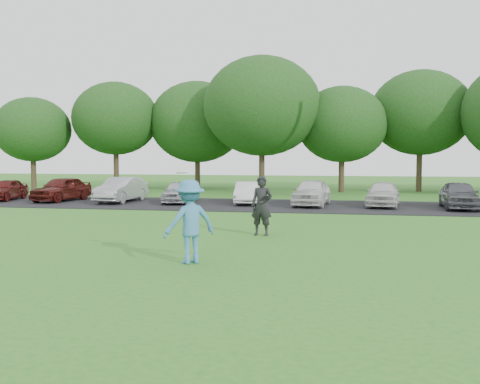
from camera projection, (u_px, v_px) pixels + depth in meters
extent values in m
plane|color=#2A7120|center=(213.00, 257.00, 12.61)|extent=(100.00, 100.00, 0.00)
cube|color=black|center=(277.00, 205.00, 25.36)|extent=(32.00, 6.50, 0.03)
imported|color=teal|center=(190.00, 222.00, 11.85)|extent=(1.37, 1.31, 1.86)
cylinder|color=white|center=(182.00, 172.00, 11.90)|extent=(0.27, 0.27, 0.08)
imported|color=black|center=(262.00, 206.00, 15.93)|extent=(0.71, 0.52, 1.78)
cube|color=black|center=(267.00, 198.00, 15.70)|extent=(0.15, 0.12, 0.10)
imported|color=#4E1111|center=(5.00, 189.00, 28.14)|extent=(1.76, 3.42, 1.11)
imported|color=#491410|center=(61.00, 189.00, 27.59)|extent=(2.02, 3.86, 1.25)
imported|color=#A8ABAF|center=(121.00, 190.00, 26.95)|extent=(1.53, 3.85, 1.25)
imported|color=#B6B8BE|center=(179.00, 192.00, 26.45)|extent=(1.56, 3.34, 1.11)
imported|color=silver|center=(247.00, 193.00, 25.98)|extent=(1.48, 3.32, 1.06)
imported|color=silver|center=(312.00, 192.00, 25.11)|extent=(1.88, 3.82, 1.25)
imported|color=silver|center=(383.00, 194.00, 24.65)|extent=(1.88, 3.65, 1.19)
imported|color=#515358|center=(459.00, 195.00, 23.61)|extent=(1.63, 3.66, 1.22)
cylinder|color=#38281C|center=(34.00, 174.00, 37.04)|extent=(0.36, 0.36, 2.20)
ellipsoid|color=#214C19|center=(32.00, 129.00, 36.83)|extent=(5.20, 5.20, 4.42)
cylinder|color=#38281C|center=(116.00, 170.00, 37.38)|extent=(0.36, 0.36, 2.70)
ellipsoid|color=#214C19|center=(115.00, 118.00, 37.13)|extent=(5.94, 5.94, 5.05)
cylinder|color=#38281C|center=(198.00, 173.00, 37.75)|extent=(0.36, 0.36, 2.20)
ellipsoid|color=#214C19|center=(197.00, 122.00, 37.50)|extent=(6.68, 6.68, 5.68)
cylinder|color=#38281C|center=(262.00, 171.00, 34.06)|extent=(0.36, 0.36, 2.70)
ellipsoid|color=#214C19|center=(262.00, 106.00, 33.77)|extent=(7.42, 7.42, 6.31)
cylinder|color=#38281C|center=(341.00, 175.00, 34.53)|extent=(0.36, 0.36, 2.20)
ellipsoid|color=#214C19|center=(342.00, 124.00, 34.30)|extent=(5.76, 5.76, 4.90)
cylinder|color=#38281C|center=(419.00, 171.00, 34.96)|extent=(0.36, 0.36, 2.70)
ellipsoid|color=#214C19|center=(420.00, 113.00, 34.69)|extent=(6.50, 6.50, 5.53)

